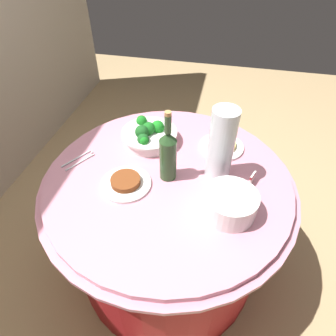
% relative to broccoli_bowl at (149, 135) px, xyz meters
% --- Properties ---
extents(ground_plane, '(6.00, 6.00, 0.00)m').
position_rel_broccoli_bowl_xyz_m(ground_plane, '(-0.22, -0.15, -0.78)').
color(ground_plane, tan).
extents(buffet_table, '(1.16, 1.16, 0.74)m').
position_rel_broccoli_bowl_xyz_m(buffet_table, '(-0.22, -0.15, -0.41)').
color(buffet_table, maroon).
rests_on(buffet_table, ground_plane).
extents(broccoli_bowl, '(0.28, 0.28, 0.12)m').
position_rel_broccoli_bowl_xyz_m(broccoli_bowl, '(0.00, 0.00, 0.00)').
color(broccoli_bowl, white).
rests_on(broccoli_bowl, buffet_table).
extents(plate_stack, '(0.21, 0.21, 0.10)m').
position_rel_broccoli_bowl_xyz_m(plate_stack, '(-0.37, -0.43, 0.01)').
color(plate_stack, white).
rests_on(plate_stack, buffet_table).
extents(wine_bottle, '(0.07, 0.07, 0.34)m').
position_rel_broccoli_bowl_xyz_m(wine_bottle, '(-0.23, -0.15, 0.08)').
color(wine_bottle, '#254321').
rests_on(wine_bottle, buffet_table).
extents(decorative_fruit_vase, '(0.11, 0.11, 0.34)m').
position_rel_broccoli_bowl_xyz_m(decorative_fruit_vase, '(-0.17, -0.36, 0.11)').
color(decorative_fruit_vase, silver).
rests_on(decorative_fruit_vase, buffet_table).
extents(serving_tongs, '(0.16, 0.12, 0.01)m').
position_rel_broccoli_bowl_xyz_m(serving_tongs, '(-0.21, 0.29, -0.04)').
color(serving_tongs, silver).
rests_on(serving_tongs, buffet_table).
extents(food_plate_stir_fry, '(0.22, 0.22, 0.04)m').
position_rel_broccoli_bowl_xyz_m(food_plate_stir_fry, '(-0.32, 0.02, -0.03)').
color(food_plate_stir_fry, white).
rests_on(food_plate_stir_fry, buffet_table).
extents(food_plate_fried_egg, '(0.22, 0.22, 0.03)m').
position_rel_broccoli_bowl_xyz_m(food_plate_fried_egg, '(0.03, -0.37, -0.03)').
color(food_plate_fried_egg, white).
rests_on(food_plate_fried_egg, buffet_table).
extents(label_placard_front, '(0.05, 0.03, 0.05)m').
position_rel_broccoli_bowl_xyz_m(label_placard_front, '(-0.19, -0.51, -0.01)').
color(label_placard_front, white).
rests_on(label_placard_front, buffet_table).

